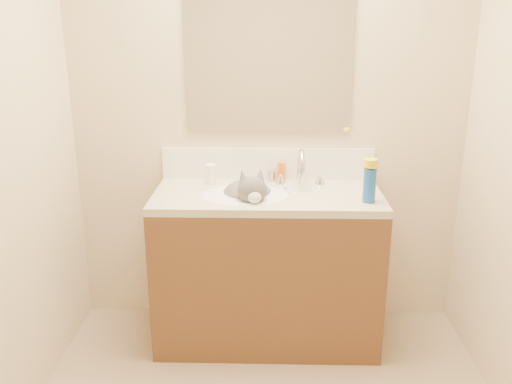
# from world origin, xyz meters

# --- Properties ---
(room_shell) EXTENTS (2.24, 2.54, 2.52)m
(room_shell) POSITION_xyz_m (0.00, 0.00, 1.49)
(room_shell) COLOR beige
(room_shell) RESTS_ON ground
(vanity_cabinet) EXTENTS (1.20, 0.55, 0.82)m
(vanity_cabinet) POSITION_xyz_m (0.00, 0.97, 0.41)
(vanity_cabinet) COLOR brown
(vanity_cabinet) RESTS_ON ground
(counter_slab) EXTENTS (1.20, 0.55, 0.04)m
(counter_slab) POSITION_xyz_m (0.00, 0.97, 0.84)
(counter_slab) COLOR beige
(counter_slab) RESTS_ON vanity_cabinet
(basin) EXTENTS (0.45, 0.36, 0.14)m
(basin) POSITION_xyz_m (-0.12, 0.94, 0.79)
(basin) COLOR white
(basin) RESTS_ON vanity_cabinet
(faucet) EXTENTS (0.28, 0.20, 0.21)m
(faucet) POSITION_xyz_m (0.18, 1.11, 0.95)
(faucet) COLOR silver
(faucet) RESTS_ON counter_slab
(cat) EXTENTS (0.38, 0.43, 0.32)m
(cat) POSITION_xyz_m (-0.10, 0.97, 0.83)
(cat) COLOR #524F51
(cat) RESTS_ON basin
(backsplash) EXTENTS (1.20, 0.02, 0.18)m
(backsplash) POSITION_xyz_m (0.00, 1.24, 0.95)
(backsplash) COLOR white
(backsplash) RESTS_ON counter_slab
(mirror) EXTENTS (0.90, 0.02, 0.80)m
(mirror) POSITION_xyz_m (0.00, 1.24, 1.54)
(mirror) COLOR white
(mirror) RESTS_ON room_shell
(pill_bottle) EXTENTS (0.06, 0.06, 0.11)m
(pill_bottle) POSITION_xyz_m (-0.31, 1.14, 0.91)
(pill_bottle) COLOR white
(pill_bottle) RESTS_ON counter_slab
(pill_label) EXTENTS (0.06, 0.06, 0.04)m
(pill_label) POSITION_xyz_m (-0.31, 1.14, 0.90)
(pill_label) COLOR orange
(pill_label) RESTS_ON pill_bottle
(silver_jar) EXTENTS (0.05, 0.05, 0.05)m
(silver_jar) POSITION_xyz_m (0.02, 1.19, 0.89)
(silver_jar) COLOR #B7B7BC
(silver_jar) RESTS_ON counter_slab
(amber_bottle) EXTENTS (0.05, 0.05, 0.11)m
(amber_bottle) POSITION_xyz_m (0.08, 1.19, 0.92)
(amber_bottle) COLOR orange
(amber_bottle) RESTS_ON counter_slab
(toothbrush) EXTENTS (0.04, 0.12, 0.01)m
(toothbrush) POSITION_xyz_m (0.10, 1.03, 0.86)
(toothbrush) COLOR white
(toothbrush) RESTS_ON counter_slab
(toothbrush_head) EXTENTS (0.02, 0.03, 0.01)m
(toothbrush_head) POSITION_xyz_m (0.10, 1.03, 0.87)
(toothbrush_head) COLOR #6C99E7
(toothbrush_head) RESTS_ON counter_slab
(spray_can) EXTENTS (0.07, 0.07, 0.17)m
(spray_can) POSITION_xyz_m (0.50, 0.84, 0.95)
(spray_can) COLOR #1851AA
(spray_can) RESTS_ON counter_slab
(spray_cap) EXTENTS (0.07, 0.07, 0.04)m
(spray_cap) POSITION_xyz_m (0.50, 0.84, 1.06)
(spray_cap) COLOR yellow
(spray_cap) RESTS_ON spray_can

